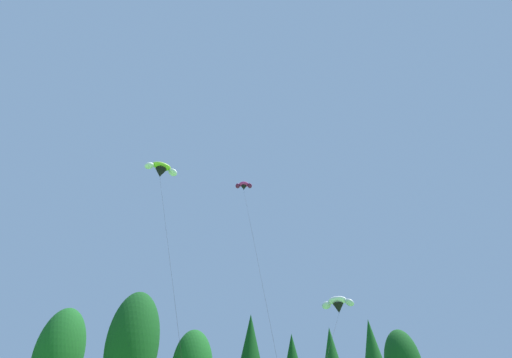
# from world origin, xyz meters

# --- Properties ---
(treeline_tree_d) EXTENTS (5.33, 5.33, 13.07)m
(treeline_tree_d) POSITION_xyz_m (-13.39, 53.14, 7.91)
(treeline_tree_d) COLOR #472D19
(treeline_tree_d) RESTS_ON ground_plane
(treeline_tree_e) EXTENTS (5.72, 5.72, 14.52)m
(treeline_tree_e) POSITION_xyz_m (-6.00, 48.39, 8.79)
(treeline_tree_e) COLOR #472D19
(treeline_tree_e) RESTS_ON ground_plane
(treeline_tree_g) EXTENTS (4.57, 4.57, 13.49)m
(treeline_tree_g) POSITION_xyz_m (8.52, 49.74, 8.45)
(treeline_tree_g) COLOR #472D19
(treeline_tree_g) RESTS_ON ground_plane
(parafoil_kite_high_lime_white) EXTENTS (4.34, 13.19, 24.09)m
(parafoil_kite_high_lime_white) POSITION_xyz_m (-7.03, 36.60, 24.45)
(parafoil_kite_high_lime_white) COLOR #93D633
(parafoil_kite_mid_magenta) EXTENTS (3.98, 16.60, 24.41)m
(parafoil_kite_mid_magenta) POSITION_xyz_m (2.95, 38.08, 25.45)
(parafoil_kite_mid_magenta) COLOR #D12893
(parafoil_kite_far_white) EXTENTS (12.59, 13.09, 12.08)m
(parafoil_kite_far_white) POSITION_xyz_m (14.54, 38.28, 12.73)
(parafoil_kite_far_white) COLOR white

